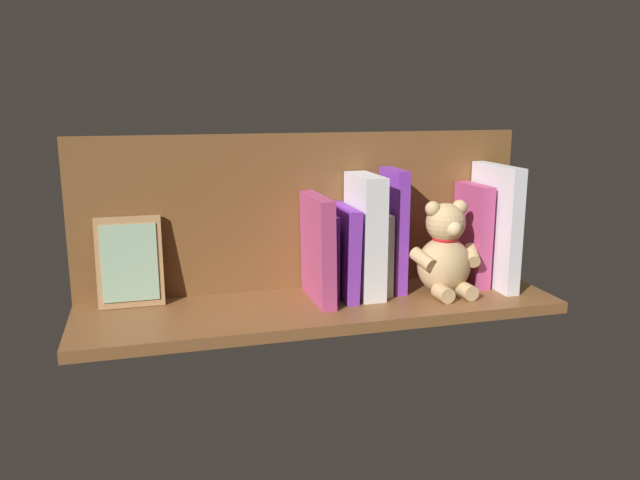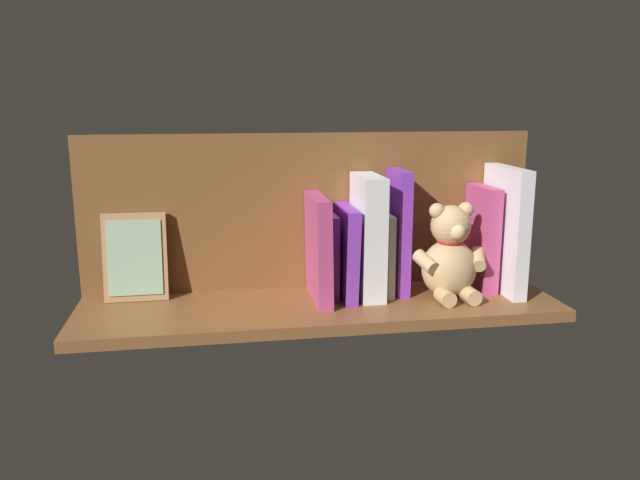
{
  "view_description": "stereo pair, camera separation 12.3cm",
  "coord_description": "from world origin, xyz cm",
  "px_view_note": "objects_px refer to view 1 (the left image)",
  "views": [
    {
      "loc": [
        32.07,
        116.03,
        39.79
      ],
      "look_at": [
        0.0,
        0.0,
        12.62
      ],
      "focal_mm": 35.69,
      "sensor_mm": 36.0,
      "label": 1
    },
    {
      "loc": [
        20.04,
        118.7,
        39.79
      ],
      "look_at": [
        0.0,
        0.0,
        12.62
      ],
      "focal_mm": 35.69,
      "sensor_mm": 36.0,
      "label": 2
    }
  ],
  "objects_px": {
    "dictionary_thick_white": "(365,235)",
    "picture_frame_leaning": "(130,262)",
    "book_0": "(495,226)",
    "teddy_bear": "(445,253)"
  },
  "relations": [
    {
      "from": "book_0",
      "to": "picture_frame_leaning",
      "type": "height_order",
      "value": "book_0"
    },
    {
      "from": "teddy_bear",
      "to": "dictionary_thick_white",
      "type": "xyz_separation_m",
      "value": [
        0.16,
        -0.04,
        0.04
      ]
    },
    {
      "from": "teddy_bear",
      "to": "dictionary_thick_white",
      "type": "height_order",
      "value": "dictionary_thick_white"
    },
    {
      "from": "dictionary_thick_white",
      "to": "picture_frame_leaning",
      "type": "height_order",
      "value": "dictionary_thick_white"
    },
    {
      "from": "book_0",
      "to": "picture_frame_leaning",
      "type": "xyz_separation_m",
      "value": [
        0.75,
        -0.06,
        -0.04
      ]
    },
    {
      "from": "book_0",
      "to": "teddy_bear",
      "type": "distance_m",
      "value": 0.14
    },
    {
      "from": "book_0",
      "to": "dictionary_thick_white",
      "type": "xyz_separation_m",
      "value": [
        0.29,
        -0.01,
        -0.01
      ]
    },
    {
      "from": "book_0",
      "to": "dictionary_thick_white",
      "type": "height_order",
      "value": "book_0"
    },
    {
      "from": "teddy_bear",
      "to": "picture_frame_leaning",
      "type": "xyz_separation_m",
      "value": [
        0.62,
        -0.09,
        0.0
      ]
    },
    {
      "from": "book_0",
      "to": "dictionary_thick_white",
      "type": "bearing_deg",
      "value": -2.91
    }
  ]
}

